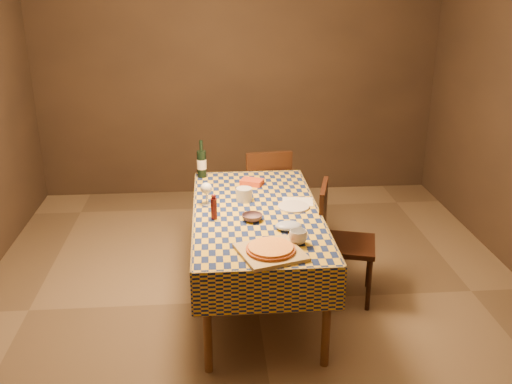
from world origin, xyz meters
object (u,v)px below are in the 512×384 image
cutting_board (271,252)px  white_plate (293,207)px  wine_bottle (202,163)px  bowl (252,217)px  dining_table (257,220)px  pizza (271,249)px  chair_right (337,235)px  chair_far (266,190)px

cutting_board → white_plate: (0.25, 0.75, -0.01)m
cutting_board → wine_bottle: wine_bottle is taller
bowl → wine_bottle: bearing=110.3°
bowl → wine_bottle: 1.05m
dining_table → pizza: bearing=-87.6°
chair_right → chair_far: bearing=113.4°
bowl → chair_right: chair_right is taller
cutting_board → chair_far: bearing=85.1°
pizza → white_plate: 0.79m
dining_table → bowl: bearing=-104.5°
dining_table → cutting_board: cutting_board is taller
dining_table → wine_bottle: 0.92m
chair_right → wine_bottle: bearing=143.7°
white_plate → dining_table: bearing=-171.9°
white_plate → chair_far: size_ratio=0.25×
pizza → chair_far: bearing=85.1°
pizza → chair_far: size_ratio=0.42×
chair_right → pizza: bearing=-128.5°
bowl → chair_far: size_ratio=0.16×
cutting_board → bowl: size_ratio=2.56×
dining_table → cutting_board: bearing=-87.6°
chair_far → cutting_board: bearing=-94.9°
pizza → chair_right: (0.60, 0.76, -0.29)m
cutting_board → dining_table: bearing=92.4°
cutting_board → pizza: bearing=0.0°
cutting_board → bowl: bowl is taller
dining_table → chair_right: chair_right is taller
wine_bottle → pizza: bearing=-73.9°
dining_table → pizza: pizza is taller
bowl → chair_right: (0.68, 0.22, -0.27)m
bowl → white_plate: (0.33, 0.22, -0.02)m
chair_right → cutting_board: bearing=-128.5°
cutting_board → white_plate: cutting_board is taller
white_plate → chair_far: 1.07m
white_plate → chair_far: bearing=95.5°
cutting_board → white_plate: size_ratio=1.59×
dining_table → wine_bottle: bearing=116.9°
cutting_board → pizza: size_ratio=0.96×
bowl → chair_far: chair_far is taller
dining_table → bowl: size_ratio=12.56×
bowl → wine_bottle: size_ratio=0.45×
dining_table → white_plate: 0.30m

